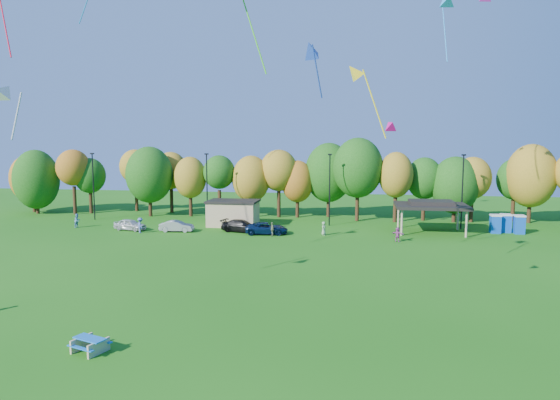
% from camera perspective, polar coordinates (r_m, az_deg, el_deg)
% --- Properties ---
extents(ground, '(160.00, 160.00, 0.00)m').
position_cam_1_polar(ground, '(25.58, -4.70, -17.67)').
color(ground, '#19600F').
rests_on(ground, ground).
extents(tree_line, '(93.57, 10.55, 11.15)m').
position_cam_1_polar(tree_line, '(68.63, 3.44, 2.76)').
color(tree_line, black).
rests_on(tree_line, ground).
extents(lamp_posts, '(64.50, 0.25, 9.09)m').
position_cam_1_polar(lamp_posts, '(62.99, 5.69, 1.47)').
color(lamp_posts, black).
rests_on(lamp_posts, ground).
extents(utility_building, '(6.30, 4.30, 3.25)m').
position_cam_1_polar(utility_building, '(63.24, -5.37, -1.48)').
color(utility_building, tan).
rests_on(utility_building, ground).
extents(pavilion, '(8.20, 6.20, 3.77)m').
position_cam_1_polar(pavilion, '(60.67, 16.89, -0.57)').
color(pavilion, tan).
rests_on(pavilion, ground).
extents(porta_potties, '(3.75, 1.82, 2.18)m').
position_cam_1_polar(porta_potties, '(63.70, 24.48, -2.48)').
color(porta_potties, '#0E48B8').
rests_on(porta_potties, ground).
extents(picnic_table, '(2.07, 1.88, 0.74)m').
position_cam_1_polar(picnic_table, '(27.82, -20.89, -15.09)').
color(picnic_table, tan).
rests_on(picnic_table, ground).
extents(car_a, '(4.26, 2.45, 1.37)m').
position_cam_1_polar(car_a, '(62.55, -16.76, -2.71)').
color(car_a, silver).
rests_on(car_a, ground).
extents(car_b, '(4.11, 1.78, 1.32)m').
position_cam_1_polar(car_b, '(60.20, -11.72, -2.95)').
color(car_b, gray).
rests_on(car_b, ground).
extents(car_c, '(5.14, 2.87, 1.36)m').
position_cam_1_polar(car_c, '(57.38, -1.54, -3.25)').
color(car_c, '#0A1D41').
rests_on(car_c, ground).
extents(car_d, '(5.21, 3.01, 1.42)m').
position_cam_1_polar(car_d, '(58.96, -4.43, -2.97)').
color(car_d, black).
rests_on(car_d, ground).
extents(far_person_0, '(1.47, 1.18, 1.57)m').
position_cam_1_polar(far_person_0, '(54.50, 13.29, -3.85)').
color(far_person_0, '#A34491').
rests_on(far_person_0, ground).
extents(far_person_1, '(0.63, 0.85, 1.57)m').
position_cam_1_polar(far_person_1, '(56.91, 5.01, -3.25)').
color(far_person_1, '#7CA470').
rests_on(far_person_1, ground).
extents(far_person_2, '(0.75, 1.00, 1.58)m').
position_cam_1_polar(far_person_2, '(56.21, -0.91, -3.35)').
color(far_person_2, '#607145').
rests_on(far_person_2, ground).
extents(far_person_3, '(1.26, 1.32, 1.80)m').
position_cam_1_polar(far_person_3, '(60.29, -15.68, -2.81)').
color(far_person_3, '#485B9F').
rests_on(far_person_3, ground).
extents(far_person_4, '(0.79, 0.94, 1.73)m').
position_cam_1_polar(far_person_4, '(66.63, -22.15, -2.20)').
color(far_person_4, '#578BC0').
rests_on(far_person_4, ground).
extents(kite_1, '(1.85, 4.00, 6.58)m').
position_cam_1_polar(kite_1, '(51.66, 18.47, 20.89)').
color(kite_1, '#2387E2').
extents(kite_9, '(1.02, 1.18, 1.04)m').
position_cam_1_polar(kite_9, '(29.65, 12.43, 8.36)').
color(kite_9, '#D50B79').
extents(kite_12, '(1.16, 2.22, 3.51)m').
position_cam_1_polar(kite_12, '(33.09, -28.88, 10.78)').
color(kite_12, '#B9B9B9').
extents(kite_13, '(3.27, 1.50, 5.41)m').
position_cam_1_polar(kite_13, '(36.22, 8.49, 14.16)').
color(kite_13, yellow).
extents(kite_14, '(2.19, 2.93, 4.66)m').
position_cam_1_polar(kite_14, '(39.77, 3.60, 16.73)').
color(kite_14, '#1B3899').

